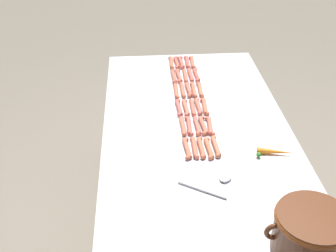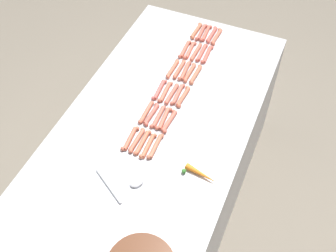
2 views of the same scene
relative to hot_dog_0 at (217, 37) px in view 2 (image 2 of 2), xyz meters
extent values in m
plane|color=#756B5B|center=(0.07, 0.80, -0.87)|extent=(20.00, 20.00, 0.00)
cube|color=#BCBCC1|center=(0.07, 0.80, -0.44)|extent=(0.96, 1.92, 0.86)
cube|color=silver|center=(0.07, 0.80, -0.01)|extent=(0.94, 1.88, 0.00)
cylinder|color=#CC654C|center=(0.00, 0.00, 0.00)|extent=(0.03, 0.15, 0.02)
sphere|color=#CC654C|center=(0.00, -0.07, 0.00)|extent=(0.02, 0.02, 0.02)
sphere|color=#CC654C|center=(0.00, 0.07, 0.00)|extent=(0.02, 0.02, 0.02)
cylinder|color=#CA5B4C|center=(0.00, 0.18, 0.00)|extent=(0.03, 0.15, 0.02)
sphere|color=#CA5B4C|center=(-0.01, 0.11, 0.00)|extent=(0.02, 0.02, 0.02)
sphere|color=#CA5B4C|center=(0.00, 0.26, 0.00)|extent=(0.02, 0.02, 0.02)
cylinder|color=#C3674A|center=(0.00, 0.37, 0.00)|extent=(0.03, 0.15, 0.02)
sphere|color=#C3674A|center=(0.00, 0.30, 0.00)|extent=(0.02, 0.02, 0.02)
sphere|color=#C3674A|center=(0.00, 0.45, 0.00)|extent=(0.02, 0.02, 0.02)
cylinder|color=#CA6448|center=(0.00, 0.56, 0.00)|extent=(0.03, 0.15, 0.02)
sphere|color=#CA6448|center=(0.00, 0.49, 0.00)|extent=(0.02, 0.02, 0.02)
sphere|color=#CA6448|center=(0.00, 0.64, 0.00)|extent=(0.02, 0.02, 0.02)
cylinder|color=#CB5F4C|center=(0.00, 0.76, 0.00)|extent=(0.03, 0.15, 0.02)
sphere|color=#CB5F4C|center=(0.01, 0.69, 0.00)|extent=(0.02, 0.02, 0.02)
sphere|color=#CB5F4C|center=(0.00, 0.83, 0.00)|extent=(0.02, 0.02, 0.02)
cylinder|color=#BF674B|center=(0.00, 0.94, 0.00)|extent=(0.03, 0.15, 0.02)
sphere|color=#BF674B|center=(0.00, 0.86, 0.00)|extent=(0.02, 0.02, 0.02)
sphere|color=#BF674B|center=(0.00, 1.01, 0.00)|extent=(0.02, 0.02, 0.02)
cylinder|color=#CC594D|center=(0.03, -0.01, 0.00)|extent=(0.03, 0.15, 0.02)
sphere|color=#CC594D|center=(0.04, -0.08, 0.00)|extent=(0.02, 0.02, 0.02)
sphere|color=#CC594D|center=(0.03, 0.07, 0.00)|extent=(0.02, 0.02, 0.02)
cylinder|color=#CA5C4D|center=(0.03, 0.18, 0.00)|extent=(0.03, 0.15, 0.02)
sphere|color=#CA5C4D|center=(0.03, 0.11, 0.00)|extent=(0.02, 0.02, 0.02)
sphere|color=#CA5C4D|center=(0.04, 0.25, 0.00)|extent=(0.02, 0.02, 0.02)
cylinder|color=#C1644C|center=(0.04, 0.37, 0.00)|extent=(0.03, 0.15, 0.02)
sphere|color=#C1644C|center=(0.04, 0.30, 0.00)|extent=(0.02, 0.02, 0.02)
sphere|color=#C1644C|center=(0.04, 0.44, 0.00)|extent=(0.02, 0.02, 0.02)
cylinder|color=#C06251|center=(0.04, 0.56, 0.00)|extent=(0.03, 0.15, 0.02)
sphere|color=#C06251|center=(0.03, 0.49, 0.00)|extent=(0.02, 0.02, 0.02)
sphere|color=#C06251|center=(0.04, 0.63, 0.00)|extent=(0.02, 0.02, 0.02)
cylinder|color=#C3634E|center=(0.04, 0.75, 0.00)|extent=(0.03, 0.15, 0.02)
sphere|color=#C3634E|center=(0.03, 0.68, 0.00)|extent=(0.02, 0.02, 0.02)
sphere|color=#C3634E|center=(0.04, 0.82, 0.00)|extent=(0.02, 0.02, 0.02)
cylinder|color=#C66647|center=(0.04, 0.95, 0.00)|extent=(0.03, 0.15, 0.02)
sphere|color=#C66647|center=(0.03, 0.87, 0.00)|extent=(0.02, 0.02, 0.02)
sphere|color=#C66647|center=(0.04, 1.02, 0.00)|extent=(0.02, 0.02, 0.02)
cylinder|color=#CA5D4C|center=(0.07, 0.00, 0.00)|extent=(0.03, 0.15, 0.02)
sphere|color=#CA5D4C|center=(0.07, -0.08, 0.00)|extent=(0.02, 0.02, 0.02)
sphere|color=#CA5D4C|center=(0.08, 0.07, 0.00)|extent=(0.02, 0.02, 0.02)
cylinder|color=#C5624B|center=(0.07, 0.19, 0.00)|extent=(0.03, 0.15, 0.02)
sphere|color=#C5624B|center=(0.07, 0.12, 0.00)|extent=(0.02, 0.02, 0.02)
sphere|color=#C5624B|center=(0.07, 0.26, 0.00)|extent=(0.02, 0.02, 0.02)
cylinder|color=#C0624D|center=(0.07, 0.37, 0.00)|extent=(0.03, 0.15, 0.02)
sphere|color=#C0624D|center=(0.06, 0.30, 0.00)|extent=(0.02, 0.02, 0.02)
sphere|color=#C0624D|center=(0.07, 0.44, 0.00)|extent=(0.02, 0.02, 0.02)
cylinder|color=#C9604D|center=(0.07, 0.57, 0.00)|extent=(0.03, 0.15, 0.02)
sphere|color=#C9604D|center=(0.07, 0.50, 0.00)|extent=(0.02, 0.02, 0.02)
sphere|color=#C9604D|center=(0.07, 0.64, 0.00)|extent=(0.02, 0.02, 0.02)
cylinder|color=#C2614F|center=(0.07, 0.75, 0.00)|extent=(0.03, 0.15, 0.02)
sphere|color=#C2614F|center=(0.07, 0.68, 0.00)|extent=(0.02, 0.02, 0.02)
sphere|color=#C2614F|center=(0.07, 0.82, 0.00)|extent=(0.02, 0.02, 0.02)
cylinder|color=#C96548|center=(0.07, 0.94, 0.00)|extent=(0.03, 0.15, 0.02)
sphere|color=#C96548|center=(0.07, 0.87, 0.00)|extent=(0.02, 0.02, 0.02)
sphere|color=#C96548|center=(0.07, 1.01, 0.00)|extent=(0.02, 0.02, 0.02)
cylinder|color=#C05A4B|center=(0.10, 0.00, 0.00)|extent=(0.03, 0.15, 0.02)
sphere|color=#C05A4B|center=(0.10, -0.08, 0.00)|extent=(0.02, 0.02, 0.02)
sphere|color=#C05A4B|center=(0.11, 0.07, 0.00)|extent=(0.02, 0.02, 0.02)
cylinder|color=#CE634F|center=(0.11, 0.19, 0.00)|extent=(0.03, 0.15, 0.02)
sphere|color=#CE634F|center=(0.10, 0.12, 0.00)|extent=(0.02, 0.02, 0.02)
sphere|color=#CE634F|center=(0.11, 0.26, 0.00)|extent=(0.02, 0.02, 0.02)
cylinder|color=#C26049|center=(0.10, 0.37, 0.00)|extent=(0.03, 0.15, 0.02)
sphere|color=#C26049|center=(0.10, 0.30, 0.00)|extent=(0.02, 0.02, 0.02)
sphere|color=#C26049|center=(0.10, 0.44, 0.00)|extent=(0.02, 0.02, 0.02)
cylinder|color=#C8644D|center=(0.11, 0.57, 0.00)|extent=(0.03, 0.15, 0.02)
sphere|color=#C8644D|center=(0.10, 0.50, 0.00)|extent=(0.02, 0.02, 0.02)
sphere|color=#C8644D|center=(0.11, 0.64, 0.00)|extent=(0.02, 0.02, 0.02)
cylinder|color=#C25A4C|center=(0.11, 0.75, 0.00)|extent=(0.03, 0.15, 0.02)
sphere|color=#C25A4C|center=(0.11, 0.68, 0.00)|extent=(0.02, 0.02, 0.02)
sphere|color=#C25A4C|center=(0.10, 0.82, 0.00)|extent=(0.02, 0.02, 0.02)
cylinder|color=#C4634B|center=(0.10, 0.94, 0.00)|extent=(0.03, 0.15, 0.02)
sphere|color=#C4634B|center=(0.11, 0.86, 0.00)|extent=(0.02, 0.02, 0.02)
sphere|color=#C4634B|center=(0.10, 1.01, 0.00)|extent=(0.02, 0.02, 0.02)
cylinder|color=#C66747|center=(0.14, -0.01, 0.00)|extent=(0.03, 0.15, 0.02)
sphere|color=#C66747|center=(0.14, -0.08, 0.00)|extent=(0.02, 0.02, 0.02)
sphere|color=#C66747|center=(0.13, 0.07, 0.00)|extent=(0.02, 0.02, 0.02)
cylinder|color=#C2604B|center=(0.14, 0.19, 0.00)|extent=(0.03, 0.15, 0.02)
sphere|color=#C2604B|center=(0.14, 0.12, 0.00)|extent=(0.02, 0.02, 0.02)
sphere|color=#C2604B|center=(0.14, 0.26, 0.00)|extent=(0.02, 0.02, 0.02)
cylinder|color=#CA664A|center=(0.14, 0.38, 0.00)|extent=(0.03, 0.15, 0.02)
sphere|color=#CA664A|center=(0.14, 0.31, 0.00)|extent=(0.02, 0.02, 0.02)
sphere|color=#CA664A|center=(0.14, 0.45, 0.00)|extent=(0.02, 0.02, 0.02)
cylinder|color=#C55A50|center=(0.14, 0.57, 0.00)|extent=(0.03, 0.15, 0.02)
sphere|color=#C55A50|center=(0.14, 0.49, 0.00)|extent=(0.02, 0.02, 0.02)
sphere|color=#C55A50|center=(0.15, 0.64, 0.00)|extent=(0.02, 0.02, 0.02)
cylinder|color=#C7654C|center=(0.14, 0.75, 0.00)|extent=(0.03, 0.15, 0.02)
sphere|color=#C7654C|center=(0.14, 0.68, 0.00)|extent=(0.02, 0.02, 0.02)
sphere|color=#C7654C|center=(0.14, 0.82, 0.00)|extent=(0.02, 0.02, 0.02)
cylinder|color=#C66249|center=(0.14, 0.94, 0.00)|extent=(0.03, 0.15, 0.02)
sphere|color=#C66249|center=(0.14, 0.87, 0.00)|extent=(0.02, 0.02, 0.02)
sphere|color=#C66249|center=(0.15, 1.01, 0.00)|extent=(0.02, 0.02, 0.02)
cylinder|color=#B7B7BC|center=(0.11, 1.23, -0.01)|extent=(0.19, 0.13, 0.01)
ellipsoid|color=#B7B7BC|center=(0.00, 1.16, 0.00)|extent=(0.08, 0.09, 0.02)
cone|color=orange|center=(-0.27, 1.00, 0.00)|extent=(0.17, 0.06, 0.03)
sphere|color=#387F2D|center=(-0.18, 1.02, 0.00)|extent=(0.02, 0.02, 0.02)
camera|label=1|loc=(0.35, 2.58, 1.22)|focal=46.52mm
camera|label=2|loc=(-0.55, 2.08, 1.69)|focal=45.50mm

